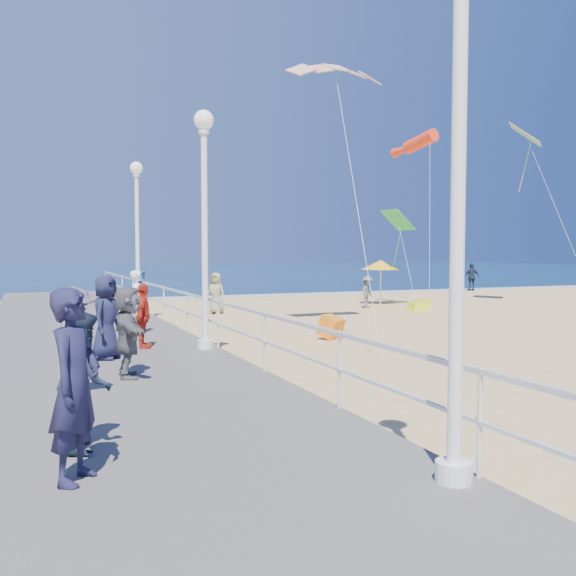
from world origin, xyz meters
name	(u,v)px	position (x,y,z in m)	size (l,w,h in m)	color
ground	(407,352)	(0.00, 0.00, 0.00)	(160.00, 160.00, 0.00)	#DEB874
ocean	(105,272)	(0.00, 65.00, 0.01)	(160.00, 90.00, 0.05)	#0C2749
surf_line	(201,297)	(0.00, 20.50, 0.03)	(160.00, 1.20, 0.04)	white
boardwalk	(108,364)	(-7.50, 0.00, 0.20)	(5.00, 44.00, 0.40)	#67615D
railing	(218,311)	(-5.05, 0.00, 1.25)	(0.05, 42.00, 0.55)	white
lamp_post_near	(459,139)	(-5.35, -9.00, 3.66)	(0.44, 0.44, 5.32)	white
lamp_post_mid	(204,204)	(-5.35, 0.00, 3.66)	(0.44, 0.44, 5.32)	white
lamp_post_far	(137,221)	(-5.35, 9.00, 3.66)	(0.44, 0.44, 5.32)	white
woman_holding_toddler	(138,302)	(-6.32, 3.13, 1.25)	(0.62, 0.41, 1.69)	white
toddler_held	(143,286)	(-6.17, 3.28, 1.67)	(0.41, 0.32, 0.85)	#3478C4
spectator_0	(75,385)	(-8.70, -7.58, 1.34)	(0.68, 0.45, 1.87)	#191937
spectator_2	(74,343)	(-8.44, -3.98, 1.24)	(1.09, 0.62, 1.68)	#58575C
spectator_3	(143,316)	(-6.63, 0.63, 1.14)	(0.86, 0.36, 1.47)	red
spectator_4	(106,317)	(-7.58, -0.56, 1.26)	(0.84, 0.55, 1.72)	#191A37
spectator_5	(128,332)	(-7.46, -2.64, 1.20)	(1.49, 0.47, 1.61)	#5D5F63
spectator_7	(84,380)	(-8.53, -6.53, 1.17)	(0.75, 0.59, 1.55)	#1A273B
beach_walker_a	(367,292)	(5.28, 11.33, 0.73)	(0.94, 0.54, 1.46)	slate
beach_walker_b	(472,277)	(17.58, 19.48, 0.89)	(1.04, 0.43, 1.77)	#192637
beach_walker_c	(216,293)	(-1.80, 11.41, 0.85)	(0.83, 0.54, 1.70)	#999869
box_kite	(331,329)	(-0.79, 2.83, 0.30)	(0.55, 0.55, 0.60)	#EB430D
beach_umbrella	(381,265)	(6.82, 12.78, 1.91)	(1.90, 1.90, 2.14)	white
beach_chair_left	(416,306)	(6.49, 9.23, 0.20)	(0.55, 0.55, 0.40)	#EEFD1A
beach_chair_right	(423,304)	(7.49, 10.20, 0.20)	(0.55, 0.55, 0.40)	yellow
kite_parafoil	(336,68)	(0.29, 4.69, 8.45)	(3.19, 0.90, 0.30)	#DD561A
kite_windsock	(421,142)	(6.87, 9.63, 7.30)	(0.56, 0.56, 2.76)	#FF3515
kite_diamond_multi	(526,135)	(12.99, 10.00, 8.06)	(1.71, 1.71, 0.02)	#1CA5F2
kite_diamond_green	(398,220)	(6.87, 11.39, 4.00)	(1.38, 1.38, 0.02)	green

